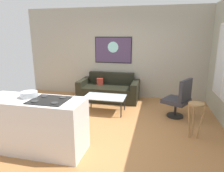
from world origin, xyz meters
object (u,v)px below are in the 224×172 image
couch (109,91)px  mixing_bowl (29,95)px  bar_stool (195,112)px  wall_painting (113,50)px  armchair (179,99)px  coffee_table (105,98)px

couch → mixing_bowl: 3.11m
bar_stool → wall_painting: size_ratio=0.59×
mixing_bowl → wall_painting: 3.53m
armchair → mixing_bowl: mixing_bowl is taller
armchair → bar_stool: armchair is taller
coffee_table → wall_painting: 1.89m
mixing_bowl → wall_painting: size_ratio=0.24×
couch → armchair: armchair is taller
coffee_table → mixing_bowl: mixing_bowl is taller
couch → bar_stool: (2.20, -1.95, 0.24)m
couch → bar_stool: size_ratio=2.59×
couch → wall_painting: wall_painting is taller
couch → mixing_bowl: (-0.66, -2.96, 0.69)m
armchair → wall_painting: (-1.96, 1.47, 1.02)m
coffee_table → armchair: 1.83m
bar_stool → mixing_bowl: mixing_bowl is taller
mixing_bowl → bar_stool: bearing=19.3°
wall_painting → bar_stool: bearing=-48.0°
armchair → wall_painting: wall_painting is taller
couch → armchair: bearing=-26.9°
armchair → bar_stool: bearing=-77.5°
coffee_table → mixing_bowl: bearing=-113.6°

